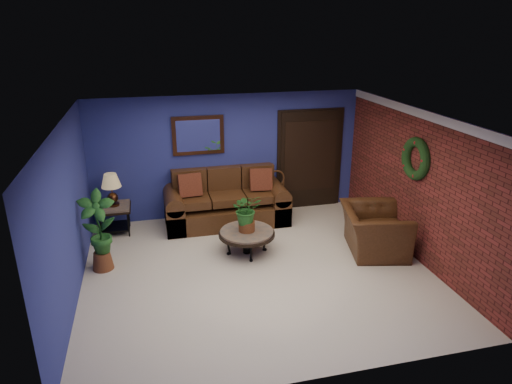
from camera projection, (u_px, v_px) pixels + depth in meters
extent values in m
plane|color=beige|center=(258.00, 270.00, 7.45)|extent=(5.50, 5.50, 0.00)
cube|color=navy|center=(228.00, 156.00, 9.29)|extent=(5.50, 0.04, 2.50)
cube|color=navy|center=(68.00, 216.00, 6.40)|extent=(0.04, 5.00, 2.50)
cube|color=maroon|center=(417.00, 185.00, 7.62)|extent=(0.04, 5.00, 2.50)
cube|color=silver|center=(258.00, 119.00, 6.57)|extent=(5.50, 5.00, 0.02)
cube|color=white|center=(425.00, 115.00, 7.20)|extent=(0.03, 5.00, 0.14)
cube|color=#432311|center=(198.00, 135.00, 8.95)|extent=(1.02, 0.06, 0.77)
cube|color=black|center=(310.00, 160.00, 9.71)|extent=(1.44, 0.06, 2.18)
torus|color=black|center=(416.00, 159.00, 7.49)|extent=(0.16, 0.72, 0.72)
cube|color=#482714|center=(227.00, 213.00, 9.16)|extent=(2.42, 1.04, 0.40)
cube|color=#482714|center=(223.00, 190.00, 9.38)|extent=(2.07, 0.29, 0.99)
cube|color=#482714|center=(192.00, 201.00, 8.82)|extent=(0.67, 0.71, 0.15)
cube|color=#482714|center=(227.00, 198.00, 8.98)|extent=(0.67, 0.71, 0.15)
cube|color=#482714|center=(261.00, 195.00, 9.13)|extent=(0.67, 0.71, 0.15)
cube|color=#482714|center=(175.00, 215.00, 8.91)|extent=(0.35, 1.04, 0.55)
cube|color=#482714|center=(276.00, 205.00, 9.37)|extent=(0.35, 1.04, 0.55)
cube|color=maroon|center=(190.00, 185.00, 8.75)|extent=(0.44, 0.13, 0.44)
cube|color=maroon|center=(261.00, 180.00, 9.07)|extent=(0.44, 0.13, 0.44)
cylinder|color=#4F4945|center=(247.00, 232.00, 7.89)|extent=(0.92, 0.92, 0.05)
cylinder|color=black|center=(247.00, 234.00, 7.91)|extent=(0.98, 0.98, 0.05)
cylinder|color=black|center=(247.00, 243.00, 7.97)|extent=(0.14, 0.14, 0.37)
cube|color=#4F4945|center=(114.00, 207.00, 8.62)|extent=(0.58, 0.58, 0.05)
cube|color=black|center=(114.00, 209.00, 8.63)|extent=(0.61, 0.61, 0.04)
cube|color=black|center=(116.00, 227.00, 8.76)|extent=(0.52, 0.52, 0.03)
cylinder|color=black|center=(101.00, 226.00, 8.44)|extent=(0.03, 0.03, 0.53)
cylinder|color=black|center=(128.00, 223.00, 8.54)|extent=(0.03, 0.03, 0.53)
cylinder|color=black|center=(103.00, 216.00, 8.88)|extent=(0.03, 0.03, 0.53)
cylinder|color=black|center=(129.00, 214.00, 8.99)|extent=(0.03, 0.03, 0.53)
cylinder|color=#432311|center=(114.00, 204.00, 8.60)|extent=(0.22, 0.22, 0.05)
sphere|color=#432311|center=(113.00, 199.00, 8.56)|extent=(0.20, 0.20, 0.20)
cylinder|color=#432311|center=(112.00, 191.00, 8.51)|extent=(0.02, 0.02, 0.25)
cone|color=tan|center=(111.00, 182.00, 8.44)|extent=(0.36, 0.36, 0.25)
cube|color=#502917|center=(279.00, 196.00, 9.37)|extent=(0.45, 0.45, 0.04)
torus|color=#502917|center=(276.00, 179.00, 9.42)|extent=(0.39, 0.08, 0.38)
cylinder|color=#502917|center=(274.00, 211.00, 9.24)|extent=(0.03, 0.03, 0.43)
cylinder|color=#502917|center=(290.00, 209.00, 9.35)|extent=(0.03, 0.03, 0.43)
cylinder|color=#502917|center=(268.00, 205.00, 9.55)|extent=(0.03, 0.03, 0.43)
cylinder|color=#502917|center=(283.00, 203.00, 9.66)|extent=(0.03, 0.03, 0.43)
imported|color=#482714|center=(374.00, 230.00, 7.97)|extent=(1.30, 1.42, 0.79)
cylinder|color=brown|center=(247.00, 226.00, 7.85)|extent=(0.28, 0.28, 0.18)
imported|color=#174917|center=(247.00, 209.00, 7.74)|extent=(0.50, 0.43, 0.55)
cylinder|color=brown|center=(370.00, 232.00, 8.58)|extent=(0.26, 0.26, 0.20)
imported|color=#174917|center=(371.00, 215.00, 8.46)|extent=(0.39, 0.34, 0.59)
cylinder|color=brown|center=(103.00, 260.00, 7.46)|extent=(0.34, 0.34, 0.30)
imported|color=#174917|center=(98.00, 224.00, 7.23)|extent=(0.59, 0.41, 1.10)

